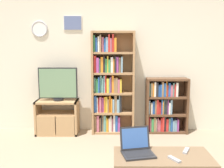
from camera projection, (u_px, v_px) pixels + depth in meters
name	position (u px, v px, depth m)	size (l,w,h in m)	color
wall_back	(114.00, 60.00, 4.76)	(5.69, 0.09, 2.60)	beige
tv_stand	(58.00, 117.00, 4.65)	(0.73, 0.40, 0.60)	tan
television	(58.00, 84.00, 4.56)	(0.67, 0.18, 0.58)	black
bookshelf_tall	(110.00, 85.00, 4.65)	(0.75, 0.30, 1.81)	#9E754C
bookshelf_short	(164.00, 106.00, 4.71)	(0.74, 0.28, 0.99)	brown
coffee_table	(163.00, 160.00, 2.79)	(1.04, 0.50, 0.41)	brown
laptop	(137.00, 147.00, 2.83)	(0.39, 0.36, 0.27)	#232326
remote_near_laptop	(175.00, 159.00, 2.67)	(0.12, 0.16, 0.02)	#99999E
remote_far_from_laptop	(186.00, 151.00, 2.89)	(0.11, 0.16, 0.02)	#99999E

